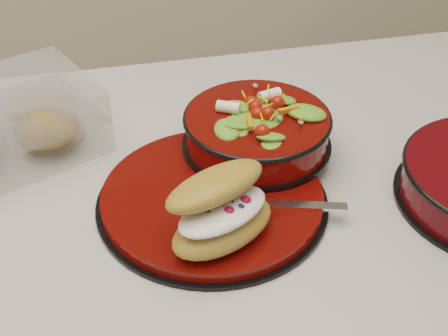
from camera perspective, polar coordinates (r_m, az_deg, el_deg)
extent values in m
cube|color=beige|center=(0.84, 2.03, -2.56)|extent=(1.24, 0.74, 0.04)
cylinder|color=black|center=(0.80, -1.08, -3.15)|extent=(0.30, 0.30, 0.01)
cylinder|color=#5C0703|center=(0.79, -1.09, -2.60)|extent=(0.28, 0.28, 0.01)
torus|color=black|center=(0.78, -0.22, -2.73)|extent=(0.16, 0.16, 0.01)
cylinder|color=black|center=(0.87, 2.98, 2.19)|extent=(0.21, 0.21, 0.01)
cylinder|color=#5C0703|center=(0.85, 3.03, 3.57)|extent=(0.19, 0.19, 0.04)
torus|color=black|center=(0.84, 3.07, 4.58)|extent=(0.20, 0.20, 0.01)
ellipsoid|color=#477721|center=(0.85, 3.06, 4.19)|extent=(0.17, 0.17, 0.07)
sphere|color=#BB1507|center=(0.84, 5.83, 6.70)|extent=(0.02, 0.02, 0.02)
sphere|color=#BB1507|center=(0.86, 3.83, 7.73)|extent=(0.02, 0.02, 0.02)
sphere|color=#BB1507|center=(0.85, 1.18, 7.44)|extent=(0.02, 0.02, 0.02)
sphere|color=#BB1507|center=(0.82, 0.39, 6.09)|extent=(0.02, 0.02, 0.02)
sphere|color=#BB1507|center=(0.79, 2.40, 4.97)|extent=(0.02, 0.02, 0.02)
sphere|color=#BB1507|center=(0.80, 5.21, 5.30)|extent=(0.02, 0.02, 0.02)
cylinder|color=silver|center=(0.86, 4.24, 7.74)|extent=(0.03, 0.04, 0.02)
cylinder|color=silver|center=(0.83, 0.41, 6.69)|extent=(0.04, 0.03, 0.02)
cube|color=orange|center=(0.80, 2.41, 5.35)|extent=(0.03, 0.03, 0.01)
cube|color=orange|center=(0.83, 6.02, 6.45)|extent=(0.03, 0.02, 0.01)
ellipsoid|color=#A87633|center=(0.71, -0.11, -5.38)|extent=(0.15, 0.13, 0.04)
ellipsoid|color=white|center=(0.70, -0.12, -3.97)|extent=(0.13, 0.11, 0.02)
ellipsoid|color=#A87633|center=(0.69, -0.45, -1.58)|extent=(0.15, 0.12, 0.03)
sphere|color=#BE0D36|center=(0.69, -1.84, -3.85)|extent=(0.01, 0.01, 0.01)
sphere|color=#BE0D36|center=(0.69, 0.45, -4.05)|extent=(0.01, 0.01, 0.01)
sphere|color=#BE0D36|center=(0.70, 1.96, -3.07)|extent=(0.01, 0.01, 0.01)
sphere|color=#191947|center=(0.70, -0.84, -3.38)|extent=(0.01, 0.01, 0.01)
sphere|color=#191947|center=(0.70, 0.78, -3.35)|extent=(0.01, 0.01, 0.01)
sphere|color=#191947|center=(0.69, -0.05, -3.80)|extent=(0.01, 0.01, 0.01)
sphere|color=#191947|center=(0.69, 1.55, -3.67)|extent=(0.01, 0.01, 0.01)
sphere|color=#191947|center=(0.68, -1.39, -4.22)|extent=(0.01, 0.01, 0.01)
sphere|color=#191947|center=(0.70, 0.93, -2.91)|extent=(0.01, 0.01, 0.01)
cube|color=silver|center=(0.77, 5.86, -3.37)|extent=(0.14, 0.05, 0.00)
cube|color=silver|center=(0.77, -0.81, -3.07)|extent=(0.05, 0.04, 0.00)
cube|color=white|center=(0.93, -19.25, 2.71)|extent=(0.30, 0.26, 0.05)
ellipsoid|color=#A87633|center=(0.92, -15.90, 3.40)|extent=(0.09, 0.08, 0.05)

